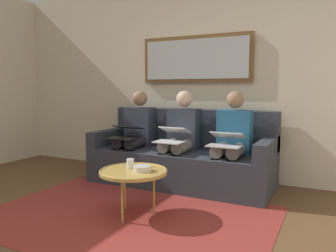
{
  "coord_description": "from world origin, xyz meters",
  "views": [
    {
      "loc": [
        -1.65,
        1.6,
        1.16
      ],
      "look_at": [
        0.0,
        -1.7,
        0.75
      ],
      "focal_mm": 35.51,
      "sensor_mm": 36.0,
      "label": 1
    }
  ],
  "objects_px": {
    "bowl": "(142,168)",
    "person_right": "(136,132)",
    "framed_mirror": "(195,59)",
    "laptop_silver": "(226,140)",
    "cup": "(130,164)",
    "person_middle": "(181,135)",
    "laptop_black": "(126,132)",
    "coffee_table": "(133,172)",
    "laptop_white": "(173,135)",
    "person_left": "(232,138)",
    "couch": "(183,158)"
  },
  "relations": [
    {
      "from": "person_right",
      "to": "cup",
      "type": "bearing_deg",
      "value": 119.46
    },
    {
      "from": "bowl",
      "to": "person_right",
      "type": "distance_m",
      "value": 1.37
    },
    {
      "from": "bowl",
      "to": "laptop_silver",
      "type": "relative_size",
      "value": 0.45
    },
    {
      "from": "framed_mirror",
      "to": "cup",
      "type": "height_order",
      "value": "framed_mirror"
    },
    {
      "from": "coffee_table",
      "to": "laptop_silver",
      "type": "relative_size",
      "value": 1.75
    },
    {
      "from": "coffee_table",
      "to": "laptop_black",
      "type": "xyz_separation_m",
      "value": [
        0.69,
        -0.91,
        0.22
      ]
    },
    {
      "from": "coffee_table",
      "to": "person_right",
      "type": "bearing_deg",
      "value": -59.12
    },
    {
      "from": "couch",
      "to": "coffee_table",
      "type": "bearing_deg",
      "value": 92.21
    },
    {
      "from": "person_left",
      "to": "person_right",
      "type": "bearing_deg",
      "value": 0.0
    },
    {
      "from": "bowl",
      "to": "laptop_white",
      "type": "height_order",
      "value": "laptop_white"
    },
    {
      "from": "couch",
      "to": "person_middle",
      "type": "height_order",
      "value": "person_middle"
    },
    {
      "from": "couch",
      "to": "laptop_black",
      "type": "distance_m",
      "value": 0.78
    },
    {
      "from": "framed_mirror",
      "to": "bowl",
      "type": "xyz_separation_m",
      "value": [
        -0.13,
        1.58,
        -1.1
      ]
    },
    {
      "from": "bowl",
      "to": "person_middle",
      "type": "height_order",
      "value": "person_middle"
    },
    {
      "from": "person_left",
      "to": "laptop_black",
      "type": "xyz_separation_m",
      "value": [
        1.28,
        0.24,
        0.02
      ]
    },
    {
      "from": "laptop_silver",
      "to": "person_right",
      "type": "xyz_separation_m",
      "value": [
        1.28,
        -0.24,
        -0.01
      ]
    },
    {
      "from": "framed_mirror",
      "to": "cup",
      "type": "xyz_separation_m",
      "value": [
        0.03,
        1.54,
        -1.08
      ]
    },
    {
      "from": "laptop_white",
      "to": "framed_mirror",
      "type": "bearing_deg",
      "value": -90.0
    },
    {
      "from": "cup",
      "to": "person_right",
      "type": "xyz_separation_m",
      "value": [
        0.61,
        -1.08,
        0.14
      ]
    },
    {
      "from": "cup",
      "to": "laptop_white",
      "type": "relative_size",
      "value": 0.23
    },
    {
      "from": "couch",
      "to": "laptop_black",
      "type": "bearing_deg",
      "value": 25.93
    },
    {
      "from": "cup",
      "to": "person_right",
      "type": "height_order",
      "value": "person_right"
    },
    {
      "from": "framed_mirror",
      "to": "person_right",
      "type": "relative_size",
      "value": 1.33
    },
    {
      "from": "bowl",
      "to": "laptop_black",
      "type": "distance_m",
      "value": 1.19
    },
    {
      "from": "person_right",
      "to": "person_middle",
      "type": "bearing_deg",
      "value": 180.0
    },
    {
      "from": "person_left",
      "to": "laptop_black",
      "type": "relative_size",
      "value": 3.12
    },
    {
      "from": "person_middle",
      "to": "laptop_black",
      "type": "height_order",
      "value": "person_middle"
    },
    {
      "from": "cup",
      "to": "laptop_white",
      "type": "bearing_deg",
      "value": -91.86
    },
    {
      "from": "framed_mirror",
      "to": "coffee_table",
      "type": "height_order",
      "value": "framed_mirror"
    },
    {
      "from": "laptop_white",
      "to": "person_middle",
      "type": "bearing_deg",
      "value": -90.0
    },
    {
      "from": "framed_mirror",
      "to": "laptop_silver",
      "type": "relative_size",
      "value": 4.27
    },
    {
      "from": "cup",
      "to": "person_left",
      "type": "distance_m",
      "value": 1.28
    },
    {
      "from": "framed_mirror",
      "to": "person_middle",
      "type": "relative_size",
      "value": 1.33
    },
    {
      "from": "coffee_table",
      "to": "bowl",
      "type": "height_order",
      "value": "bowl"
    },
    {
      "from": "laptop_black",
      "to": "person_right",
      "type": "bearing_deg",
      "value": -90.0
    },
    {
      "from": "coffee_table",
      "to": "laptop_white",
      "type": "bearing_deg",
      "value": -87.07
    },
    {
      "from": "coffee_table",
      "to": "laptop_white",
      "type": "relative_size",
      "value": 1.58
    },
    {
      "from": "person_middle",
      "to": "framed_mirror",
      "type": "bearing_deg",
      "value": -90.0
    },
    {
      "from": "coffee_table",
      "to": "bowl",
      "type": "relative_size",
      "value": 3.86
    },
    {
      "from": "framed_mirror",
      "to": "person_left",
      "type": "distance_m",
      "value": 1.23
    },
    {
      "from": "coffee_table",
      "to": "person_right",
      "type": "distance_m",
      "value": 1.35
    },
    {
      "from": "framed_mirror",
      "to": "couch",
      "type": "bearing_deg",
      "value": 90.0
    },
    {
      "from": "framed_mirror",
      "to": "laptop_white",
      "type": "distance_m",
      "value": 1.15
    },
    {
      "from": "coffee_table",
      "to": "person_middle",
      "type": "height_order",
      "value": "person_middle"
    },
    {
      "from": "bowl",
      "to": "person_middle",
      "type": "relative_size",
      "value": 0.14
    },
    {
      "from": "bowl",
      "to": "person_right",
      "type": "relative_size",
      "value": 0.14
    },
    {
      "from": "laptop_silver",
      "to": "laptop_white",
      "type": "bearing_deg",
      "value": -1.09
    },
    {
      "from": "laptop_silver",
      "to": "person_middle",
      "type": "relative_size",
      "value": 0.31
    },
    {
      "from": "laptop_white",
      "to": "person_right",
      "type": "xyz_separation_m",
      "value": [
        0.64,
        -0.23,
        -0.02
      ]
    },
    {
      "from": "person_left",
      "to": "coffee_table",
      "type": "bearing_deg",
      "value": 62.7
    }
  ]
}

